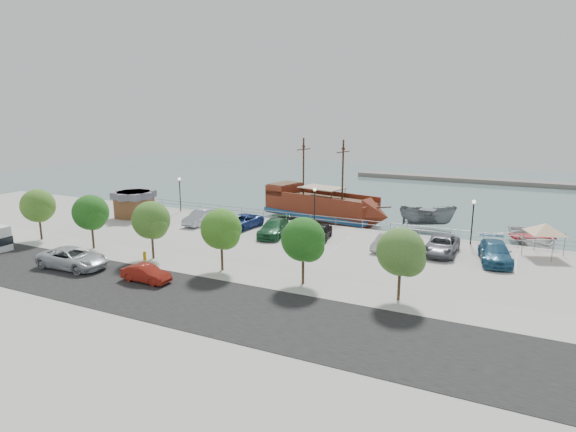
% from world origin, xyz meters
% --- Properties ---
extents(ground, '(160.00, 160.00, 0.00)m').
position_xyz_m(ground, '(0.00, 0.00, -1.00)').
color(ground, slate).
extents(land_slab, '(100.00, 58.00, 1.20)m').
position_xyz_m(land_slab, '(0.00, -21.00, -0.60)').
color(land_slab, '#ADA9A3').
rests_on(land_slab, ground).
extents(street, '(100.00, 8.00, 0.04)m').
position_xyz_m(street, '(0.00, -16.00, 0.01)').
color(street, black).
rests_on(street, land_slab).
extents(sidewalk, '(100.00, 4.00, 0.05)m').
position_xyz_m(sidewalk, '(0.00, -10.00, 0.01)').
color(sidewalk, '#B4B3A5').
rests_on(sidewalk, land_slab).
extents(seawall_railing, '(50.00, 0.06, 1.00)m').
position_xyz_m(seawall_railing, '(0.00, 7.80, 0.53)').
color(seawall_railing, gray).
rests_on(seawall_railing, land_slab).
extents(far_shore, '(40.00, 3.00, 0.80)m').
position_xyz_m(far_shore, '(10.00, 55.00, -0.60)').
color(far_shore, gray).
rests_on(far_shore, ground).
extents(pirate_ship, '(16.92, 7.94, 10.48)m').
position_xyz_m(pirate_ship, '(-0.91, 13.16, 0.76)').
color(pirate_ship, maroon).
rests_on(pirate_ship, ground).
extents(patrol_boat, '(6.69, 3.66, 2.45)m').
position_xyz_m(patrol_boat, '(10.51, 15.01, 0.22)').
color(patrol_boat, slate).
rests_on(patrol_boat, ground).
extents(speedboat, '(7.68, 8.84, 1.53)m').
position_xyz_m(speedboat, '(21.29, 11.70, -0.23)').
color(speedboat, silver).
rests_on(speedboat, ground).
extents(dock_west, '(8.03, 3.27, 0.45)m').
position_xyz_m(dock_west, '(-12.93, 9.20, -0.78)').
color(dock_west, gray).
rests_on(dock_west, ground).
extents(dock_mid, '(7.43, 3.36, 0.41)m').
position_xyz_m(dock_mid, '(8.23, 9.20, -0.79)').
color(dock_mid, slate).
rests_on(dock_mid, ground).
extents(dock_east, '(7.06, 2.65, 0.39)m').
position_xyz_m(dock_east, '(17.49, 9.20, -0.80)').
color(dock_east, gray).
rests_on(dock_east, ground).
extents(shed, '(3.99, 3.99, 3.08)m').
position_xyz_m(shed, '(-20.84, 1.57, 1.64)').
color(shed, brown).
rests_on(shed, land_slab).
extents(canopy_tent, '(5.29, 5.29, 3.33)m').
position_xyz_m(canopy_tent, '(22.01, 5.44, 2.90)').
color(canopy_tent, slate).
rests_on(canopy_tent, land_slab).
extents(street_van, '(6.05, 3.01, 1.65)m').
position_xyz_m(street_van, '(-12.16, -14.68, 0.82)').
color(street_van, silver).
rests_on(street_van, street).
extents(street_sedan, '(3.89, 1.38, 1.28)m').
position_xyz_m(street_sedan, '(-4.64, -14.62, 0.64)').
color(street_sedan, maroon).
rests_on(street_sedan, street).
extents(fire_hydrant, '(0.29, 0.29, 0.83)m').
position_xyz_m(fire_hydrant, '(-8.23, -10.80, 0.45)').
color(fire_hydrant, '#D4990D').
rests_on(fire_hydrant, sidewalk).
extents(lamp_post_left, '(0.36, 0.36, 4.28)m').
position_xyz_m(lamp_post_left, '(-18.00, 6.50, 2.94)').
color(lamp_post_left, black).
rests_on(lamp_post_left, land_slab).
extents(lamp_post_mid, '(0.36, 0.36, 4.28)m').
position_xyz_m(lamp_post_mid, '(0.00, 6.50, 2.94)').
color(lamp_post_mid, black).
rests_on(lamp_post_mid, land_slab).
extents(lamp_post_right, '(0.36, 0.36, 4.28)m').
position_xyz_m(lamp_post_right, '(16.00, 6.50, 2.94)').
color(lamp_post_right, black).
rests_on(lamp_post_right, land_slab).
extents(tree_a, '(3.30, 3.20, 5.00)m').
position_xyz_m(tree_a, '(-21.85, -10.07, 3.30)').
color(tree_a, '#473321').
rests_on(tree_a, sidewalk).
extents(tree_b, '(3.30, 3.20, 5.00)m').
position_xyz_m(tree_b, '(-14.85, -10.07, 3.30)').
color(tree_b, '#473321').
rests_on(tree_b, sidewalk).
extents(tree_c, '(3.30, 3.20, 5.00)m').
position_xyz_m(tree_c, '(-7.85, -10.07, 3.30)').
color(tree_c, '#473321').
rests_on(tree_c, sidewalk).
extents(tree_d, '(3.30, 3.20, 5.00)m').
position_xyz_m(tree_d, '(-0.85, -10.07, 3.30)').
color(tree_d, '#473321').
rests_on(tree_d, sidewalk).
extents(tree_e, '(3.30, 3.20, 5.00)m').
position_xyz_m(tree_e, '(6.15, -10.07, 3.30)').
color(tree_e, '#473321').
rests_on(tree_e, sidewalk).
extents(tree_f, '(3.30, 3.20, 5.00)m').
position_xyz_m(tree_f, '(13.15, -10.07, 3.30)').
color(tree_f, '#473321').
rests_on(tree_f, sidewalk).
extents(parked_car_b, '(1.69, 4.82, 1.59)m').
position_xyz_m(parked_car_b, '(-11.77, 2.04, 0.79)').
color(parked_car_b, '#B1B4C0').
rests_on(parked_car_b, land_slab).
extents(parked_car_c, '(3.11, 5.55, 1.47)m').
position_xyz_m(parked_car_c, '(-6.68, 2.49, 0.73)').
color(parked_car_c, navy).
rests_on(parked_car_c, land_slab).
extents(parked_car_d, '(3.30, 5.96, 1.63)m').
position_xyz_m(parked_car_d, '(-2.22, 1.24, 0.82)').
color(parked_car_d, '#215C34').
rests_on(parked_car_d, land_slab).
extents(parked_car_e, '(2.44, 4.55, 1.47)m').
position_xyz_m(parked_car_e, '(2.50, 2.19, 0.74)').
color(parked_car_e, black).
rests_on(parked_car_e, land_slab).
extents(parked_car_f, '(1.87, 4.24, 1.36)m').
position_xyz_m(parked_car_f, '(9.17, 1.32, 0.68)').
color(parked_car_f, beige).
rests_on(parked_car_f, land_slab).
extents(parked_car_g, '(2.64, 5.60, 1.55)m').
position_xyz_m(parked_car_g, '(13.96, 2.22, 0.77)').
color(parked_car_g, slate).
rests_on(parked_car_g, land_slab).
extents(parked_car_h, '(3.30, 6.10, 1.68)m').
position_xyz_m(parked_car_h, '(18.33, 1.72, 0.84)').
color(parked_car_h, '#265B7D').
rests_on(parked_car_h, land_slab).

